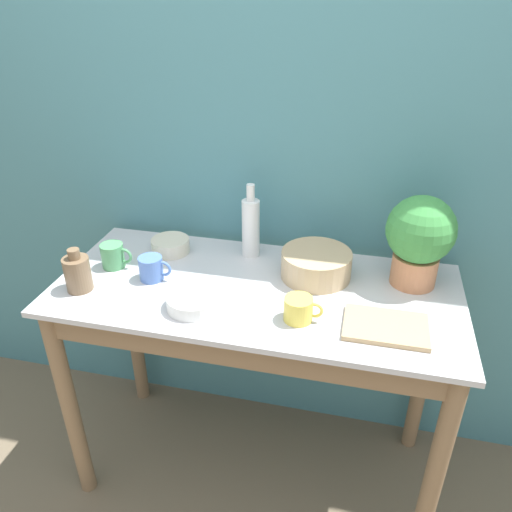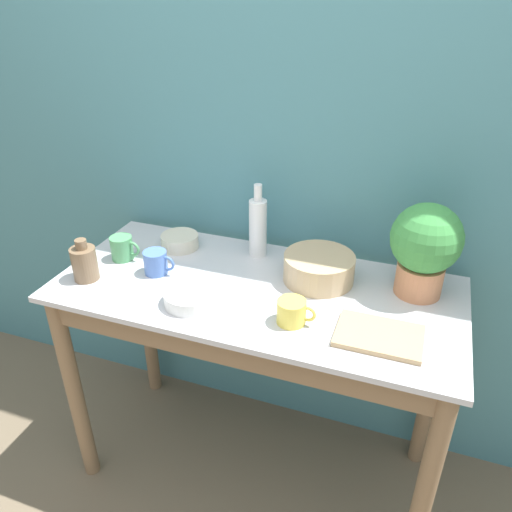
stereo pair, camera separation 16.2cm
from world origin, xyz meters
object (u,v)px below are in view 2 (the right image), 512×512
object	(u,v)px
bottle_tall	(258,226)
bottle_short	(84,263)
potted_plant	(425,246)
bowl_wash_large	(319,268)
mug_green	(122,248)
bowl_small_cream	(180,241)
mug_yellow	(292,312)
tray_board	(379,336)
mug_blue	(156,262)
bowl_small_enamel_white	(190,297)

from	to	relation	value
bottle_tall	bottle_short	size ratio (longest dim) A/B	1.85
potted_plant	bowl_wash_large	distance (m)	0.35
mug_green	bowl_small_cream	distance (m)	0.22
potted_plant	mug_green	xyz separation A→B (m)	(-1.04, -0.13, -0.13)
potted_plant	mug_yellow	distance (m)	0.48
tray_board	bottle_tall	bearing A→B (deg)	144.65
bottle_short	mug_green	size ratio (longest dim) A/B	1.30
bottle_tall	bowl_wash_large	bearing A→B (deg)	-21.60
potted_plant	bottle_tall	xyz separation A→B (m)	(-0.58, 0.07, -0.06)
mug_green	tray_board	bearing A→B (deg)	-9.06
mug_yellow	tray_board	world-z (taller)	mug_yellow
bowl_wash_large	bottle_short	xyz separation A→B (m)	(-0.76, -0.26, 0.02)
potted_plant	bowl_wash_large	xyz separation A→B (m)	(-0.33, -0.03, -0.13)
mug_blue	bowl_small_cream	distance (m)	0.20
bowl_small_enamel_white	bowl_small_cream	xyz separation A→B (m)	(-0.21, 0.33, 0.00)
bottle_tall	bowl_small_cream	bearing A→B (deg)	-170.92
mug_yellow	bowl_small_enamel_white	bearing A→B (deg)	-178.17
bottle_short	bowl_small_cream	xyz separation A→B (m)	(0.20, 0.32, -0.04)
bottle_tall	mug_green	xyz separation A→B (m)	(-0.46, -0.20, -0.07)
bottle_tall	mug_green	distance (m)	0.50
bottle_short	bowl_small_enamel_white	bearing A→B (deg)	-1.82
bowl_small_cream	mug_yellow	bearing A→B (deg)	-30.45
bowl_wash_large	mug_yellow	world-z (taller)	bowl_wash_large
mug_green	potted_plant	bearing A→B (deg)	7.22
bottle_tall	bowl_small_enamel_white	size ratio (longest dim) A/B	1.65
potted_plant	bowl_small_enamel_white	bearing A→B (deg)	-155.55
bowl_wash_large	bowl_small_enamel_white	world-z (taller)	bowl_wash_large
mug_yellow	tray_board	distance (m)	0.26
bowl_small_cream	tray_board	size ratio (longest dim) A/B	0.58
bowl_wash_large	tray_board	size ratio (longest dim) A/B	0.98
potted_plant	bowl_small_enamel_white	xyz separation A→B (m)	(-0.68, -0.31, -0.15)
bowl_small_enamel_white	mug_blue	bearing A→B (deg)	146.62
potted_plant	bottle_tall	size ratio (longest dim) A/B	1.13
bowl_small_cream	tray_board	world-z (taller)	bowl_small_cream
mug_yellow	bowl_small_cream	bearing A→B (deg)	149.55
bowl_wash_large	mug_blue	size ratio (longest dim) A/B	2.10
mug_blue	tray_board	size ratio (longest dim) A/B	0.47
bottle_short	mug_yellow	size ratio (longest dim) A/B	1.26
bottle_short	bottle_tall	bearing A→B (deg)	36.16
potted_plant	bottle_short	xyz separation A→B (m)	(-1.08, -0.30, -0.11)
mug_yellow	bowl_small_enamel_white	world-z (taller)	mug_yellow
potted_plant	mug_blue	size ratio (longest dim) A/B	2.72
potted_plant	mug_blue	world-z (taller)	potted_plant
bowl_small_cream	mug_green	bearing A→B (deg)	-135.37
tray_board	bowl_small_cream	bearing A→B (deg)	159.13
bowl_small_cream	tray_board	distance (m)	0.86
mug_blue	bowl_small_enamel_white	bearing A→B (deg)	-33.38
bowl_wash_large	bottle_tall	size ratio (longest dim) A/B	0.87
mug_green	tray_board	size ratio (longest dim) A/B	0.47
mug_blue	bowl_small_enamel_white	distance (m)	0.23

